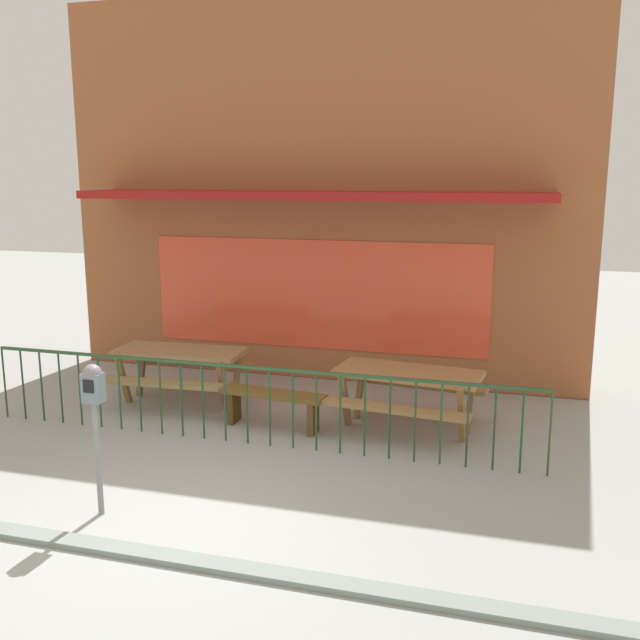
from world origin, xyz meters
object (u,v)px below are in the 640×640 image
Objects in this scene: picnic_table_left at (180,361)px; patio_bench at (273,401)px; picnic_table_right at (408,383)px; parking_meter_far at (94,399)px.

patio_bench is at bearing -20.89° from picnic_table_left.
picnic_table_right is 1.37× the size of patio_bench.
picnic_table_left is at bearing 104.08° from parking_meter_far.
picnic_table_left is 0.96× the size of picnic_table_right.
patio_bench is at bearing 73.84° from parking_meter_far.
picnic_table_left is 3.26m from picnic_table_right.
parking_meter_far reaches higher than picnic_table_right.
patio_bench is 2.89m from parking_meter_far.
picnic_table_right is 1.32× the size of parking_meter_far.
parking_meter_far reaches higher than patio_bench.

